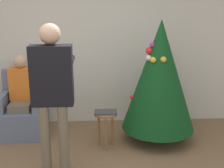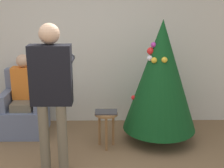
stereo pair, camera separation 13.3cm
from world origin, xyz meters
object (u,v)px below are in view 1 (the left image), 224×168
Objects in this scene: christmas_tree at (159,75)px; armchair at (23,112)px; person_seated at (21,92)px; person_standing at (52,86)px; side_stool at (106,120)px.

christmas_tree reaches higher than armchair.
christmas_tree is 1.44× the size of person_seated.
person_standing is (0.65, -1.15, 0.43)m from person_seated.
armchair is 0.33m from person_seated.
armchair is at bearing 90.00° from person_seated.
person_standing reaches higher than christmas_tree.
person_seated is (-2.06, 0.30, -0.32)m from christmas_tree.
person_standing is at bearing -61.04° from armchair.
person_standing reaches higher than armchair.
side_stool is at bearing 45.18° from person_standing.
armchair is 0.79× the size of person_seated.
christmas_tree is 0.99× the size of person_standing.
person_seated is at bearing -90.00° from armchair.
person_seated is 0.69× the size of person_standing.
person_standing reaches higher than person_seated.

